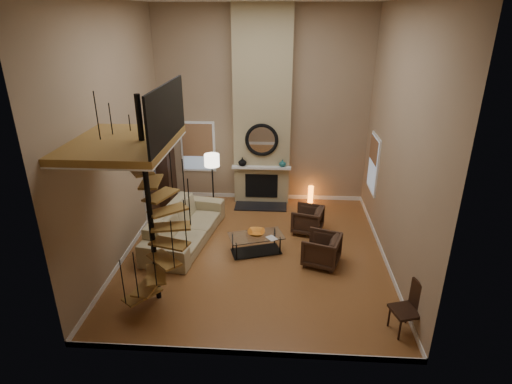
# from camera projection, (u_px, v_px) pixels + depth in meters

# --- Properties ---
(ground) EXTENTS (6.00, 6.50, 0.01)m
(ground) POSITION_uv_depth(u_px,v_px,m) (255.00, 253.00, 9.94)
(ground) COLOR #A76B36
(ground) RESTS_ON ground
(back_wall) EXTENTS (6.00, 0.02, 5.50)m
(back_wall) POSITION_uv_depth(u_px,v_px,m) (263.00, 109.00, 11.84)
(back_wall) COLOR #9B8264
(back_wall) RESTS_ON ground
(front_wall) EXTENTS (6.00, 0.02, 5.50)m
(front_wall) POSITION_uv_depth(u_px,v_px,m) (239.00, 205.00, 5.88)
(front_wall) COLOR #9B8264
(front_wall) RESTS_ON ground
(left_wall) EXTENTS (0.02, 6.50, 5.50)m
(left_wall) POSITION_uv_depth(u_px,v_px,m) (116.00, 138.00, 9.04)
(left_wall) COLOR #9B8264
(left_wall) RESTS_ON ground
(right_wall) EXTENTS (0.02, 6.50, 5.50)m
(right_wall) POSITION_uv_depth(u_px,v_px,m) (399.00, 143.00, 8.68)
(right_wall) COLOR #9B8264
(right_wall) RESTS_ON ground
(baseboard_back) EXTENTS (6.00, 0.02, 0.12)m
(baseboard_back) POSITION_uv_depth(u_px,v_px,m) (262.00, 196.00, 12.89)
(baseboard_back) COLOR white
(baseboard_back) RESTS_ON ground
(baseboard_front) EXTENTS (6.00, 0.02, 0.12)m
(baseboard_front) POSITION_uv_depth(u_px,v_px,m) (242.00, 353.00, 6.94)
(baseboard_front) COLOR white
(baseboard_front) RESTS_ON ground
(baseboard_left) EXTENTS (0.02, 6.50, 0.12)m
(baseboard_left) POSITION_uv_depth(u_px,v_px,m) (131.00, 247.00, 10.09)
(baseboard_left) COLOR white
(baseboard_left) RESTS_ON ground
(baseboard_right) EXTENTS (0.02, 6.50, 0.12)m
(baseboard_right) POSITION_uv_depth(u_px,v_px,m) (383.00, 255.00, 9.74)
(baseboard_right) COLOR white
(baseboard_right) RESTS_ON ground
(chimney_breast) EXTENTS (1.60, 0.38, 5.50)m
(chimney_breast) POSITION_uv_depth(u_px,v_px,m) (262.00, 110.00, 11.67)
(chimney_breast) COLOR tan
(chimney_breast) RESTS_ON ground
(hearth) EXTENTS (1.50, 0.60, 0.04)m
(hearth) POSITION_uv_depth(u_px,v_px,m) (261.00, 206.00, 12.29)
(hearth) COLOR black
(hearth) RESTS_ON ground
(firebox) EXTENTS (0.95, 0.02, 0.72)m
(firebox) POSITION_uv_depth(u_px,v_px,m) (261.00, 186.00, 12.35)
(firebox) COLOR black
(firebox) RESTS_ON chimney_breast
(mantel) EXTENTS (1.70, 0.18, 0.06)m
(mantel) POSITION_uv_depth(u_px,v_px,m) (261.00, 168.00, 12.04)
(mantel) COLOR white
(mantel) RESTS_ON chimney_breast
(mirror_frame) EXTENTS (0.94, 0.10, 0.94)m
(mirror_frame) POSITION_uv_depth(u_px,v_px,m) (262.00, 140.00, 11.78)
(mirror_frame) COLOR black
(mirror_frame) RESTS_ON chimney_breast
(mirror_disc) EXTENTS (0.80, 0.01, 0.80)m
(mirror_disc) POSITION_uv_depth(u_px,v_px,m) (262.00, 140.00, 11.79)
(mirror_disc) COLOR white
(mirror_disc) RESTS_ON chimney_breast
(vase_left) EXTENTS (0.24, 0.24, 0.25)m
(vase_left) POSITION_uv_depth(u_px,v_px,m) (242.00, 162.00, 12.05)
(vase_left) COLOR black
(vase_left) RESTS_ON mantel
(vase_right) EXTENTS (0.20, 0.20, 0.21)m
(vase_right) POSITION_uv_depth(u_px,v_px,m) (282.00, 163.00, 11.99)
(vase_right) COLOR #195758
(vase_right) RESTS_ON mantel
(window_back) EXTENTS (1.02, 0.06, 1.52)m
(window_back) POSITION_uv_depth(u_px,v_px,m) (198.00, 146.00, 12.37)
(window_back) COLOR white
(window_back) RESTS_ON back_wall
(window_right) EXTENTS (0.06, 1.02, 1.52)m
(window_right) POSITION_uv_depth(u_px,v_px,m) (374.00, 163.00, 10.96)
(window_right) COLOR white
(window_right) RESTS_ON right_wall
(entry_door) EXTENTS (0.10, 1.05, 2.16)m
(entry_door) POSITION_uv_depth(u_px,v_px,m) (150.00, 181.00, 11.36)
(entry_door) COLOR white
(entry_door) RESTS_ON ground
(loft) EXTENTS (1.70, 2.20, 1.09)m
(loft) POSITION_uv_depth(u_px,v_px,m) (128.00, 140.00, 7.14)
(loft) COLOR olive
(loft) RESTS_ON left_wall
(spiral_stair) EXTENTS (1.47, 1.47, 4.06)m
(spiral_stair) POSITION_uv_depth(u_px,v_px,m) (151.00, 217.00, 7.70)
(spiral_stair) COLOR black
(spiral_stair) RESTS_ON ground
(hutch) EXTENTS (0.40, 0.84, 1.88)m
(hutch) POSITION_uv_depth(u_px,v_px,m) (165.00, 172.00, 12.30)
(hutch) COLOR black
(hutch) RESTS_ON ground
(sofa) EXTENTS (1.60, 3.07, 0.85)m
(sofa) POSITION_uv_depth(u_px,v_px,m) (185.00, 226.00, 10.37)
(sofa) COLOR tan
(sofa) RESTS_ON ground
(armchair_near) EXTENTS (0.91, 0.89, 0.67)m
(armchair_near) POSITION_uv_depth(u_px,v_px,m) (310.00, 220.00, 10.74)
(armchair_near) COLOR #3C271C
(armchair_near) RESTS_ON ground
(armchair_far) EXTENTS (0.98, 0.97, 0.71)m
(armchair_far) POSITION_uv_depth(u_px,v_px,m) (325.00, 250.00, 9.37)
(armchair_far) COLOR #3C271C
(armchair_far) RESTS_ON ground
(coffee_table) EXTENTS (1.38, 0.98, 0.46)m
(coffee_table) POSITION_uv_depth(u_px,v_px,m) (256.00, 242.00, 9.86)
(coffee_table) COLOR silver
(coffee_table) RESTS_ON ground
(bowl) EXTENTS (0.41, 0.41, 0.10)m
(bowl) POSITION_uv_depth(u_px,v_px,m) (256.00, 233.00, 9.82)
(bowl) COLOR orange
(bowl) RESTS_ON coffee_table
(book) EXTENTS (0.30, 0.31, 0.02)m
(book) POSITION_uv_depth(u_px,v_px,m) (271.00, 239.00, 9.63)
(book) COLOR gray
(book) RESTS_ON coffee_table
(floor_lamp) EXTENTS (0.41, 0.41, 1.72)m
(floor_lamp) POSITION_uv_depth(u_px,v_px,m) (212.00, 165.00, 11.46)
(floor_lamp) COLOR black
(floor_lamp) RESTS_ON ground
(accent_lamp) EXTENTS (0.15, 0.15, 0.55)m
(accent_lamp) POSITION_uv_depth(u_px,v_px,m) (311.00, 195.00, 12.49)
(accent_lamp) COLOR orange
(accent_lamp) RESTS_ON ground
(side_chair) EXTENTS (0.57, 0.57, 0.98)m
(side_chair) POSITION_uv_depth(u_px,v_px,m) (410.00, 306.00, 7.31)
(side_chair) COLOR black
(side_chair) RESTS_ON ground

